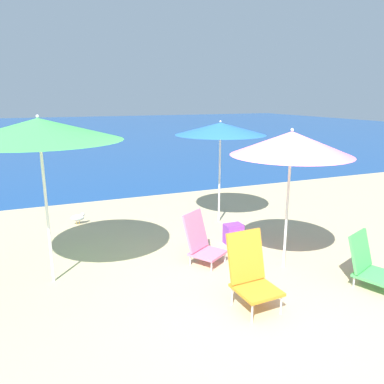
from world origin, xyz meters
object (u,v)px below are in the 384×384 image
at_px(backpack_purple, 233,234).
at_px(beach_umbrella_pink, 291,144).
at_px(beach_umbrella_blue, 220,129).
at_px(beach_chair_green, 369,264).
at_px(beach_chair_orange, 251,272).
at_px(beach_chair_pink, 201,241).
at_px(beach_umbrella_green, 39,130).
at_px(seagull, 78,218).

bearing_deg(backpack_purple, beach_umbrella_pink, -77.73).
bearing_deg(beach_umbrella_blue, backpack_purple, -103.87).
relative_size(beach_chair_green, beach_chair_orange, 0.84).
distance_m(beach_chair_pink, backpack_purple, 0.95).
xyz_separation_m(beach_umbrella_pink, beach_chair_pink, (-1.05, 0.63, -1.47)).
bearing_deg(beach_umbrella_green, seagull, 76.21).
bearing_deg(beach_chair_orange, beach_umbrella_green, 141.53).
xyz_separation_m(beach_chair_pink, seagull, (-1.53, 2.48, -0.20)).
relative_size(beach_umbrella_pink, beach_chair_green, 2.75).
bearing_deg(beach_chair_pink, seagull, 88.61).
relative_size(beach_umbrella_green, beach_umbrella_pink, 1.10).
bearing_deg(beach_umbrella_blue, beach_chair_orange, -109.39).
height_order(beach_umbrella_blue, beach_umbrella_pink, beach_umbrella_pink).
xyz_separation_m(beach_umbrella_green, seagull, (0.56, 2.28, -1.90)).
distance_m(beach_umbrella_green, beach_umbrella_pink, 3.26).
xyz_separation_m(beach_chair_green, backpack_purple, (-0.95, 1.96, -0.14)).
bearing_deg(beach_umbrella_blue, seagull, 161.12).
relative_size(beach_umbrella_blue, beach_chair_green, 2.72).
distance_m(beach_umbrella_pink, beach_chair_pink, 1.91).
height_order(beach_umbrella_blue, beach_chair_pink, beach_umbrella_blue).
bearing_deg(backpack_purple, seagull, 139.33).
distance_m(beach_chair_green, beach_chair_pink, 2.31).
distance_m(beach_umbrella_green, beach_chair_pink, 2.70).
xyz_separation_m(beach_umbrella_blue, beach_chair_pink, (-1.09, -1.58, -1.50)).
height_order(beach_umbrella_green, beach_chair_pink, beach_umbrella_green).
relative_size(beach_chair_green, backpack_purple, 2.17).
bearing_deg(beach_chair_green, beach_chair_orange, 151.98).
distance_m(beach_chair_pink, seagull, 2.92).
xyz_separation_m(beach_umbrella_blue, beach_umbrella_pink, (-0.04, -2.21, -0.03)).
relative_size(beach_umbrella_green, beach_chair_green, 3.02).
height_order(beach_umbrella_pink, beach_chair_orange, beach_umbrella_pink).
bearing_deg(beach_umbrella_green, beach_chair_pink, -5.42).
distance_m(beach_umbrella_pink, beach_chair_orange, 1.83).
relative_size(beach_chair_pink, seagull, 2.84).
bearing_deg(beach_chair_green, seagull, 107.79).
bearing_deg(seagull, beach_chair_pink, -58.30).
height_order(beach_chair_green, beach_chair_orange, beach_chair_orange).
distance_m(beach_umbrella_green, beach_chair_orange, 3.09).
xyz_separation_m(beach_umbrella_blue, beach_chair_green, (0.67, -3.08, -1.54)).
distance_m(backpack_purple, seagull, 3.09).
relative_size(beach_chair_green, seagull, 2.73).
bearing_deg(beach_umbrella_pink, seagull, 129.69).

